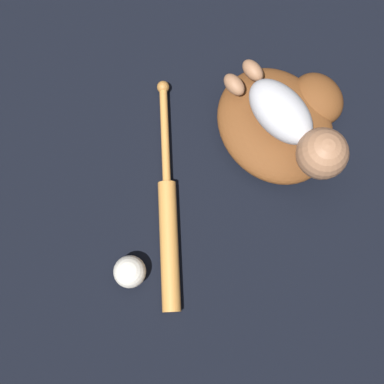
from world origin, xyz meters
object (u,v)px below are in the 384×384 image
at_px(baby_figure, 297,128).
at_px(baseball, 130,272).
at_px(baseball_glove, 282,121).
at_px(baseball_bat, 168,222).

bearing_deg(baby_figure, baseball, -91.31).
xyz_separation_m(baby_figure, baseball, (-0.01, -0.50, -0.10)).
xyz_separation_m(baseball_glove, baseball, (0.04, -0.52, -0.00)).
xyz_separation_m(baseball_bat, baseball, (0.03, -0.14, 0.02)).
height_order(baseball_glove, baby_figure, baby_figure).
distance_m(baseball_bat, baseball, 0.15).
relative_size(baseball_glove, baby_figure, 1.00).
distance_m(baseball_glove, baby_figure, 0.11).
bearing_deg(baseball_glove, baby_figure, -24.04).
bearing_deg(baseball, baseball_glove, 94.41).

